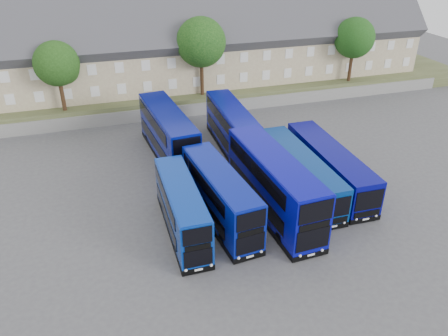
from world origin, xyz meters
TOP-DOWN VIEW (x-y plane):
  - ground at (0.00, 0.00)m, footprint 120.00×120.00m
  - retaining_wall at (0.00, 24.00)m, footprint 70.00×0.40m
  - earth_bank at (0.00, 34.00)m, footprint 80.00×20.00m
  - terrace_row at (3.00, 30.00)m, footprint 60.00×10.40m
  - dd_front_left at (-5.75, 1.97)m, footprint 2.28×9.77m
  - dd_front_mid at (-2.66, 2.55)m, footprint 3.47×10.73m
  - dd_front_right at (1.59, 2.36)m, footprint 3.44×12.39m
  - dd_rear_left at (-4.36, 14.19)m, footprint 3.81×12.19m
  - dd_rear_right at (2.11, 14.27)m, footprint 2.77×11.09m
  - coach_east_a at (5.00, 4.76)m, footprint 2.60×12.24m
  - coach_east_b at (7.95, 4.96)m, footprint 2.88×12.50m
  - tree_west at (-13.85, 25.10)m, footprint 4.80×4.80m
  - tree_mid at (2.15, 25.60)m, footprint 5.76×5.76m
  - tree_east at (22.15, 25.10)m, footprint 5.12×5.12m
  - tree_far at (28.15, 32.10)m, footprint 5.44×5.44m

SIDE VIEW (x-z plane):
  - ground at x=0.00m, z-range 0.00..0.00m
  - retaining_wall at x=0.00m, z-range 0.00..1.50m
  - earth_bank at x=0.00m, z-range 0.00..2.00m
  - coach_east_a at x=5.00m, z-range -0.03..3.31m
  - coach_east_b at x=7.95m, z-range -0.03..3.37m
  - dd_front_left at x=-5.75m, z-range -0.04..3.84m
  - dd_front_mid at x=-2.66m, z-range -0.04..4.15m
  - dd_rear_right at x=2.11m, z-range -0.04..4.35m
  - dd_rear_left at x=-4.36m, z-range -0.04..4.73m
  - dd_front_right at x=1.59m, z-range -0.04..4.83m
  - terrace_row at x=3.00m, z-range 1.00..12.20m
  - tree_west at x=-13.85m, z-range 3.23..10.88m
  - tree_east at x=22.15m, z-range 3.31..11.47m
  - tree_far at x=28.15m, z-range 3.39..12.06m
  - tree_mid at x=2.15m, z-range 3.48..12.66m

